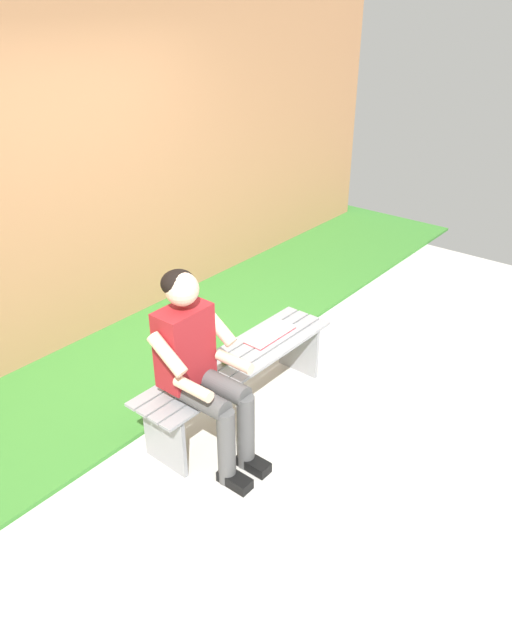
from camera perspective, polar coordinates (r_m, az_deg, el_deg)
ground_plane at (r=3.21m, az=-0.90°, el=-25.95°), size 10.00×7.00×0.04m
grass_strip at (r=5.01m, az=-12.72°, el=-2.94°), size 9.00×1.85×0.03m
bench_near at (r=4.04m, az=-1.66°, el=-5.09°), size 1.65×0.42×0.46m
person_seated at (r=3.50m, az=-5.52°, el=-4.28°), size 0.50×0.69×1.26m
apple at (r=3.90m, az=-2.90°, el=-3.78°), size 0.08×0.08×0.08m
book_open at (r=4.23m, az=1.40°, el=-1.42°), size 0.41×0.16×0.02m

